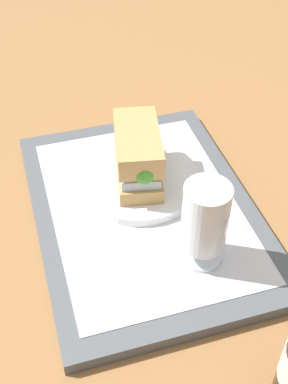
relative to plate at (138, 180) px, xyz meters
name	(u,v)px	position (x,y,z in m)	size (l,w,h in m)	color
ground_plane	(144,216)	(0.05, -0.01, -0.03)	(3.00, 3.00, 0.00)	olive
tray	(144,211)	(0.05, -0.01, -0.02)	(0.44, 0.32, 0.02)	#4C5156
placemat	(144,206)	(0.05, -0.01, -0.01)	(0.38, 0.27, 0.00)	silver
plate	(138,180)	(0.00, 0.00, 0.00)	(0.19, 0.19, 0.01)	white
sandwich	(138,156)	(0.00, 0.00, 0.05)	(0.14, 0.09, 0.08)	tan
beer_glass	(205,220)	(0.17, 0.04, 0.06)	(0.06, 0.06, 0.12)	silver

